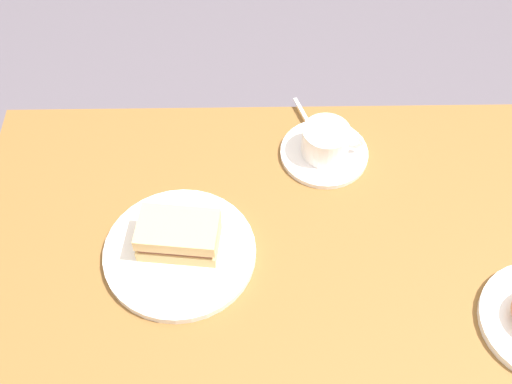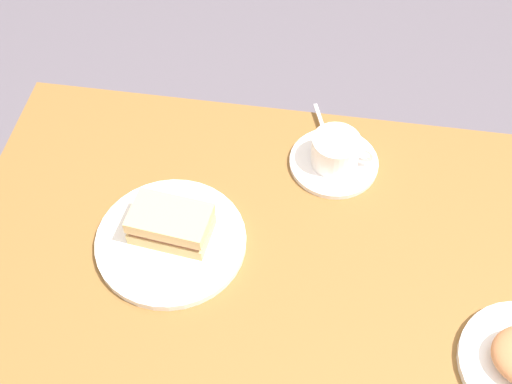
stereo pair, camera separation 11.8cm
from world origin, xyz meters
name	(u,v)px [view 1 (the left image)]	position (x,y,z in m)	size (l,w,h in m)	color
dining_table	(345,319)	(0.00, 0.00, 0.61)	(1.28, 0.82, 0.72)	brown
sandwich_plate	(180,253)	(0.28, -0.07, 0.72)	(0.25, 0.25, 0.01)	white
sandwich_front	(179,235)	(0.28, -0.08, 0.76)	(0.14, 0.09, 0.06)	#DFBC75
coffee_saucer	(324,153)	(0.02, -0.29, 0.72)	(0.16, 0.16, 0.01)	white
coffee_cup	(327,141)	(0.02, -0.29, 0.76)	(0.11, 0.09, 0.06)	white
spoon	(308,121)	(0.05, -0.36, 0.73)	(0.04, 0.10, 0.01)	silver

